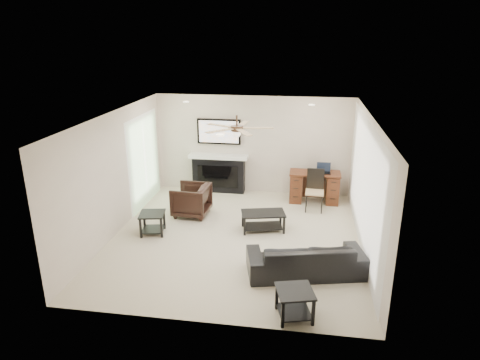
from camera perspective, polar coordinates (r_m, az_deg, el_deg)
The scene contains 10 objects.
room_shell at distance 8.26m, azimuth 0.84°, elevation 3.01°, with size 5.50×5.54×2.52m.
sofa at distance 7.57m, azimuth 8.76°, elevation -10.26°, with size 2.00×0.78×0.58m, color black.
armchair at distance 9.79m, azimuth -6.52°, elevation -2.68°, with size 0.77×0.79×0.72m, color black.
coffee_table at distance 9.07m, azimuth 3.09°, elevation -5.52°, with size 0.90×0.50×0.40m, color black.
end_table_near at distance 6.54m, azimuth 7.28°, elevation -16.04°, with size 0.52×0.52×0.45m, color black.
end_table_left at distance 9.09m, azimuth -11.57°, elevation -5.68°, with size 0.50×0.50×0.45m, color black.
fireplace_unit at distance 11.00m, azimuth -2.90°, elevation 3.16°, with size 1.52×0.34×1.91m, color black.
desk at distance 10.64m, azimuth 9.86°, elevation -0.94°, with size 1.22×0.56×0.76m, color #3B140E.
desk_chair at distance 10.08m, azimuth 9.93°, elevation -1.44°, with size 0.42×0.44×0.97m, color black.
laptop at distance 10.47m, azimuth 11.11°, elevation 1.52°, with size 0.33×0.24×0.23m, color black.
Camera 1 is at (1.27, -7.78, 3.97)m, focal length 32.00 mm.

